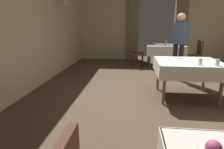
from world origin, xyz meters
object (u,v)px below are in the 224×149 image
at_px(dining_table_far, 165,48).
at_px(chair_far_right, 196,52).
at_px(glass_mid_a, 200,62).
at_px(glass_mid_b, 217,62).
at_px(plate_mid_c, 179,58).
at_px(glass_far_c, 154,44).
at_px(person_waiter_by_doorway, 179,41).
at_px(plate_far_b, 178,45).
at_px(flower_vase_far, 166,42).
at_px(chair_far_left, 135,51).
at_px(dining_table_mid, 188,66).
at_px(glass_far_d, 169,45).

xyz_separation_m(dining_table_far, chair_far_right, (1.04, -0.01, -0.12)).
xyz_separation_m(dining_table_far, glass_mid_a, (0.06, -3.25, 0.17)).
bearing_deg(glass_mid_b, plate_mid_c, 123.67).
relative_size(glass_far_c, person_waiter_by_doorway, 0.05).
bearing_deg(glass_mid_a, glass_far_c, 97.83).
height_order(chair_far_right, plate_far_b, chair_far_right).
bearing_deg(glass_mid_a, plate_far_b, 83.83).
xyz_separation_m(flower_vase_far, plate_far_b, (0.38, -0.10, -0.11)).
bearing_deg(chair_far_left, person_waiter_by_doorway, -55.59).
xyz_separation_m(dining_table_mid, glass_mid_b, (0.37, -0.38, 0.15)).
bearing_deg(person_waiter_by_doorway, chair_far_left, 124.41).
height_order(chair_far_right, person_waiter_by_doorway, person_waiter_by_doorway).
relative_size(dining_table_mid, chair_far_left, 1.32).
bearing_deg(dining_table_mid, plate_far_b, 81.10).
height_order(glass_mid_b, plate_mid_c, glass_mid_b).
distance_m(flower_vase_far, glass_far_d, 0.34).
xyz_separation_m(glass_mid_a, glass_far_d, (-0.00, 2.97, -0.02)).
bearing_deg(chair_far_right, glass_mid_b, -102.13).
bearing_deg(glass_far_d, chair_far_right, 15.44).
distance_m(glass_mid_a, plate_far_b, 3.22).
height_order(dining_table_far, plate_mid_c, plate_mid_c).
distance_m(dining_table_far, plate_far_b, 0.43).
bearing_deg(glass_mid_a, dining_table_far, 91.13).
bearing_deg(dining_table_far, chair_far_right, -0.62).
bearing_deg(flower_vase_far, chair_far_right, -3.17).
relative_size(plate_mid_c, flower_vase_far, 1.02).
distance_m(glass_mid_a, glass_far_c, 3.34).
xyz_separation_m(glass_mid_b, plate_mid_c, (-0.48, 0.71, -0.05)).
bearing_deg(dining_table_mid, chair_far_left, 108.93).
xyz_separation_m(dining_table_mid, glass_far_d, (0.10, 2.62, 0.13)).
relative_size(chair_far_left, plate_mid_c, 4.29).
relative_size(chair_far_right, glass_mid_a, 7.80).
distance_m(chair_far_left, plate_mid_c, 2.74).
relative_size(dining_table_far, chair_far_left, 1.40).
bearing_deg(glass_mid_b, glass_mid_a, 171.46).
height_order(dining_table_far, glass_mid_a, glass_mid_a).
bearing_deg(chair_far_left, plate_far_b, -2.34).
relative_size(glass_mid_a, plate_far_b, 0.54).
distance_m(glass_mid_a, plate_mid_c, 0.71).
bearing_deg(chair_far_left, plate_mid_c, -70.94).
bearing_deg(chair_far_right, chair_far_left, 179.50).
relative_size(dining_table_far, flower_vase_far, 6.16).
xyz_separation_m(flower_vase_far, glass_far_c, (-0.42, 0.01, -0.07)).
bearing_deg(glass_mid_b, chair_far_left, 112.54).
distance_m(chair_far_left, plate_far_b, 1.47).
distance_m(flower_vase_far, plate_far_b, 0.41).
relative_size(chair_far_right, glass_far_c, 11.18).
height_order(plate_mid_c, flower_vase_far, flower_vase_far).
relative_size(glass_mid_b, person_waiter_by_doorway, 0.07).
xyz_separation_m(dining_table_mid, glass_mid_a, (0.10, -0.34, 0.15)).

